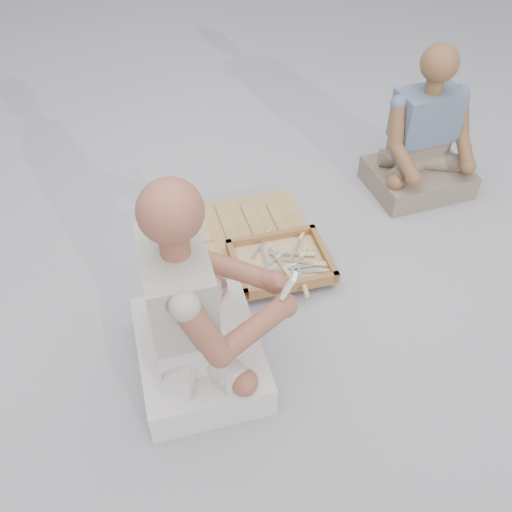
{
  "coord_description": "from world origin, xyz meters",
  "views": [
    {
      "loc": [
        0.02,
        -1.56,
        1.96
      ],
      "look_at": [
        -0.04,
        0.17,
        0.3
      ],
      "focal_mm": 40.0,
      "sensor_mm": 36.0,
      "label": 1
    }
  ],
  "objects_px": {
    "carved_panel": "(242,227)",
    "companion": "(423,145)",
    "tool_tray": "(281,262)",
    "craftsman": "(194,315)"
  },
  "relations": [
    {
      "from": "tool_tray",
      "to": "carved_panel",
      "type": "bearing_deg",
      "value": 123.69
    },
    {
      "from": "craftsman",
      "to": "companion",
      "type": "distance_m",
      "value": 1.67
    },
    {
      "from": "tool_tray",
      "to": "craftsman",
      "type": "xyz_separation_m",
      "value": [
        -0.33,
        -0.55,
        0.26
      ]
    },
    {
      "from": "tool_tray",
      "to": "companion",
      "type": "bearing_deg",
      "value": 43.31
    },
    {
      "from": "carved_panel",
      "to": "companion",
      "type": "bearing_deg",
      "value": 23.4
    },
    {
      "from": "carved_panel",
      "to": "craftsman",
      "type": "height_order",
      "value": "craftsman"
    },
    {
      "from": "tool_tray",
      "to": "craftsman",
      "type": "bearing_deg",
      "value": -120.79
    },
    {
      "from": "carved_panel",
      "to": "tool_tray",
      "type": "distance_m",
      "value": 0.36
    },
    {
      "from": "craftsman",
      "to": "carved_panel",
      "type": "bearing_deg",
      "value": 154.23
    },
    {
      "from": "craftsman",
      "to": "companion",
      "type": "bearing_deg",
      "value": 122.29
    }
  ]
}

